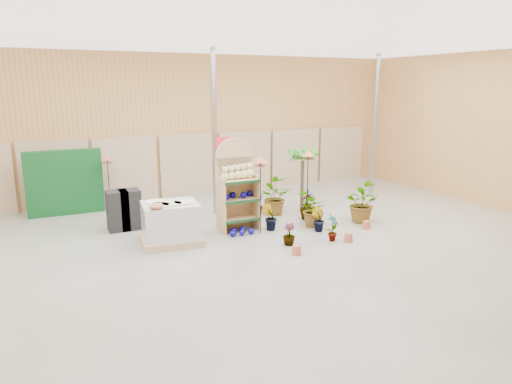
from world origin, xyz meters
TOP-DOWN VIEW (x-y plane):
  - room at (0.00, 0.91)m, footprint 15.20×12.10m
  - display_shelf at (-0.05, 1.92)m, footprint 0.96×0.60m
  - teddy_bears at (-0.01, 1.82)m, footprint 0.85×0.23m
  - gazing_balls_shelf at (-0.05, 1.80)m, footprint 0.84×0.29m
  - gazing_balls_floor at (-0.14, 1.45)m, footprint 0.63×0.39m
  - pallet_stack at (-1.82, 1.55)m, footprint 1.44×1.24m
  - charcoal_planters at (-2.59, 3.07)m, footprint 0.80×0.50m
  - trellis_stock at (-3.80, 5.20)m, footprint 2.00×0.30m
  - offer_sign at (0.10, 2.98)m, footprint 0.50×0.08m
  - bird_table_front at (0.30, 1.26)m, footprint 0.34×0.34m
  - bird_table_right at (1.86, 1.67)m, footprint 0.34×0.34m
  - bird_table_back at (-2.69, 4.72)m, footprint 0.34×0.34m
  - palm at (2.42, 2.85)m, footprint 0.70×0.70m
  - potted_plant_2 at (1.78, 1.23)m, footprint 1.06×1.03m
  - potted_plant_3 at (2.01, 1.88)m, footprint 0.49×0.49m
  - potted_plant_4 at (2.40, 2.49)m, footprint 0.47×0.50m
  - potted_plant_5 at (0.65, 1.45)m, footprint 0.46×0.42m
  - potted_plant_6 at (1.41, 2.72)m, footprint 0.91×1.00m
  - potted_plant_7 at (0.55, 0.30)m, footprint 0.39×0.39m
  - potted_plant_8 at (1.59, 0.10)m, footprint 0.42×0.37m
  - potted_plant_9 at (1.69, 0.87)m, footprint 0.38×0.41m
  - potted_plant_10 at (3.13, 1.08)m, footprint 1.06×1.14m
  - potted_plant_11 at (0.95, 2.82)m, footprint 0.48×0.48m

SIDE VIEW (x-z plane):
  - gazing_balls_floor at x=-0.14m, z-range 0.00..0.15m
  - potted_plant_7 at x=0.55m, z-range 0.00..0.50m
  - potted_plant_9 at x=1.69m, z-range 0.00..0.60m
  - potted_plant_11 at x=0.95m, z-range 0.00..0.62m
  - potted_plant_8 at x=1.59m, z-range 0.00..0.66m
  - potted_plant_5 at x=0.65m, z-range 0.00..0.67m
  - potted_plant_3 at x=2.01m, z-range 0.00..0.72m
  - potted_plant_4 at x=2.40m, z-range 0.00..0.78m
  - potted_plant_2 at x=1.78m, z-range 0.00..0.90m
  - pallet_stack at x=-1.82m, z-range -0.02..0.97m
  - potted_plant_6 at x=1.41m, z-range 0.00..0.99m
  - charcoal_planters at x=-2.59m, z-range 0.00..1.00m
  - potted_plant_10 at x=3.13m, z-range 0.00..1.03m
  - gazing_balls_shelf at x=-0.05m, z-range 0.81..0.97m
  - trellis_stock at x=-3.80m, z-range 0.00..1.80m
  - display_shelf at x=-0.05m, z-range -0.10..2.18m
  - teddy_bears at x=-0.01m, z-range 1.26..1.63m
  - bird_table_back at x=-2.69m, z-range 0.71..2.39m
  - offer_sign at x=0.10m, z-range 0.47..2.67m
  - palm at x=2.42m, z-range 0.66..2.50m
  - bird_table_right at x=1.86m, z-range 0.81..2.71m
  - bird_table_front at x=0.30m, z-range 0.82..2.74m
  - room at x=0.00m, z-range -0.14..4.56m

